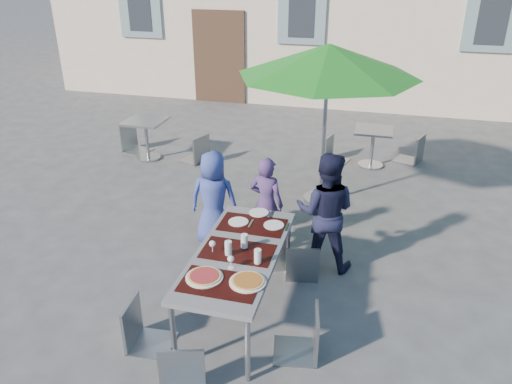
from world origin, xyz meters
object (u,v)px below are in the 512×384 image
(chair_0, at_px, (231,217))
(bg_chair_r_0, at_px, (196,132))
(pizza_near_left, at_px, (204,277))
(chair_3, at_px, (138,300))
(bg_chair_r_1, at_px, (417,132))
(child_1, at_px, (266,204))
(chair_4, at_px, (307,308))
(cafe_table_0, at_px, (146,133))
(pizza_near_right, at_px, (248,281))
(child_0, at_px, (214,199))
(chair_2, at_px, (303,241))
(chair_1, at_px, (269,229))
(chair_5, at_px, (178,355))
(dining_table, at_px, (238,256))
(child_2, at_px, (325,212))
(bg_chair_l_1, at_px, (335,135))
(cafe_table_1, at_px, (373,142))
(bg_chair_l_0, at_px, (131,121))

(chair_0, relative_size, bg_chair_r_0, 1.06)
(pizza_near_left, distance_m, chair_3, 0.67)
(bg_chair_r_1, bearing_deg, child_1, -118.53)
(child_1, height_order, chair_4, child_1)
(chair_3, distance_m, cafe_table_0, 4.87)
(pizza_near_right, height_order, child_1, child_1)
(pizza_near_left, height_order, child_1, child_1)
(child_1, bearing_deg, child_0, 18.15)
(chair_2, xyz_separation_m, bg_chair_r_1, (1.32, 4.02, 0.07))
(chair_1, xyz_separation_m, chair_4, (0.66, -1.30, 0.00))
(chair_5, bearing_deg, dining_table, 83.92)
(child_2, bearing_deg, pizza_near_left, 61.73)
(child_0, height_order, cafe_table_0, child_0)
(child_1, relative_size, bg_chair_r_1, 1.28)
(bg_chair_r_0, bearing_deg, child_0, -64.56)
(chair_0, relative_size, chair_3, 1.12)
(pizza_near_left, height_order, chair_5, chair_5)
(chair_3, distance_m, chair_4, 1.55)
(child_0, xyz_separation_m, chair_0, (0.33, -0.33, -0.04))
(chair_2, xyz_separation_m, chair_5, (-0.66, -2.01, 0.02))
(bg_chair_l_1, bearing_deg, cafe_table_0, -166.35)
(child_1, relative_size, cafe_table_1, 1.79)
(cafe_table_0, bearing_deg, bg_chair_r_1, 12.96)
(chair_1, bearing_deg, dining_table, -96.84)
(chair_4, bearing_deg, cafe_table_0, 131.07)
(dining_table, relative_size, chair_0, 1.85)
(chair_0, xyz_separation_m, bg_chair_l_0, (-2.93, 3.11, -0.02))
(child_0, bearing_deg, bg_chair_l_1, -113.53)
(chair_1, bearing_deg, bg_chair_l_1, 84.74)
(pizza_near_left, distance_m, bg_chair_r_1, 5.68)
(chair_3, bearing_deg, chair_4, 10.12)
(child_0, xyz_separation_m, child_1, (0.66, 0.08, -0.02))
(child_0, xyz_separation_m, chair_5, (0.57, -2.50, -0.11))
(bg_chair_l_0, bearing_deg, chair_0, -46.71)
(pizza_near_right, relative_size, bg_chair_r_1, 0.35)
(dining_table, height_order, pizza_near_left, pizza_near_left)
(child_2, bearing_deg, cafe_table_0, -36.06)
(pizza_near_left, bearing_deg, chair_3, -163.96)
(chair_2, distance_m, bg_chair_r_0, 3.90)
(child_1, height_order, chair_2, child_1)
(pizza_near_right, relative_size, chair_5, 0.38)
(dining_table, bearing_deg, cafe_table_0, 127.25)
(child_2, bearing_deg, chair_2, 59.55)
(pizza_near_left, relative_size, pizza_near_right, 1.03)
(cafe_table_1, relative_size, bg_chair_r_1, 0.71)
(chair_2, distance_m, cafe_table_1, 3.68)
(pizza_near_left, distance_m, cafe_table_1, 5.10)
(chair_4, bearing_deg, child_0, 131.10)
(child_1, bearing_deg, pizza_near_right, 110.04)
(child_1, relative_size, child_2, 0.85)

